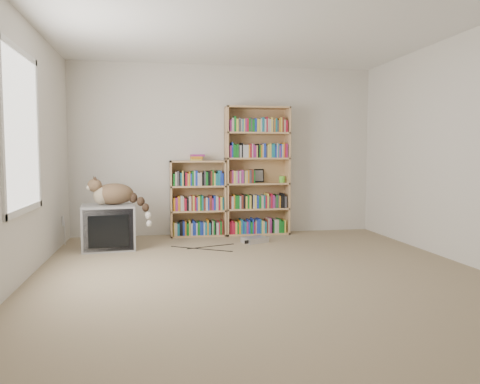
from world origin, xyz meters
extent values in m
cube|color=gray|center=(0.00, 0.00, 0.00)|extent=(4.50, 5.00, 0.01)
cube|color=silver|center=(0.00, 2.50, 1.25)|extent=(4.50, 0.02, 2.50)
cube|color=silver|center=(0.00, -2.50, 1.25)|extent=(4.50, 0.02, 2.50)
cube|color=silver|center=(-2.25, 0.00, 1.25)|extent=(0.02, 5.00, 2.50)
cube|color=silver|center=(2.25, 0.00, 1.25)|extent=(0.02, 5.00, 2.50)
cube|color=white|center=(0.00, 0.00, 2.50)|extent=(4.50, 5.00, 0.02)
cube|color=white|center=(-2.24, 0.20, 1.40)|extent=(0.02, 1.22, 1.52)
cube|color=gray|center=(-1.63, 1.60, 0.28)|extent=(0.70, 0.64, 0.55)
cube|color=black|center=(-1.60, 1.33, 0.28)|extent=(0.59, 0.09, 0.51)
cube|color=black|center=(-1.60, 1.31, 0.27)|extent=(0.47, 0.06, 0.39)
cube|color=black|center=(-1.64, 1.73, 0.27)|extent=(0.41, 0.36, 0.33)
ellipsoid|color=#352416|center=(-1.55, 1.66, 0.69)|extent=(0.57, 0.46, 0.27)
ellipsoid|color=#352416|center=(-1.43, 1.70, 0.68)|extent=(0.29, 0.30, 0.20)
ellipsoid|color=tan|center=(-1.71, 1.59, 0.68)|extent=(0.24, 0.24, 0.22)
ellipsoid|color=#352416|center=(-1.78, 1.58, 0.81)|extent=(0.22, 0.21, 0.17)
sphere|color=beige|center=(-1.84, 1.55, 0.78)|extent=(0.09, 0.09, 0.07)
cone|color=black|center=(-1.76, 1.54, 0.88)|extent=(0.09, 0.09, 0.09)
cone|color=black|center=(-1.79, 1.63, 0.88)|extent=(0.09, 0.09, 0.09)
cube|color=tan|center=(-0.01, 2.34, 0.94)|extent=(0.03, 0.30, 1.89)
cube|color=tan|center=(0.91, 2.34, 0.94)|extent=(0.02, 0.30, 1.89)
cube|color=tan|center=(0.45, 2.48, 0.94)|extent=(0.94, 0.03, 1.89)
cube|color=tan|center=(0.45, 2.34, 1.87)|extent=(0.94, 0.30, 0.02)
cube|color=tan|center=(0.45, 2.34, 0.01)|extent=(0.94, 0.30, 0.03)
cube|color=tan|center=(0.45, 2.34, 0.38)|extent=(0.94, 0.30, 0.03)
cube|color=tan|center=(0.45, 2.34, 0.76)|extent=(0.94, 0.30, 0.02)
cube|color=tan|center=(0.45, 2.34, 1.13)|extent=(0.94, 0.30, 0.02)
cube|color=tan|center=(0.45, 2.34, 1.50)|extent=(0.94, 0.30, 0.02)
cube|color=#AC1730|center=(0.45, 2.34, 0.12)|extent=(0.86, 0.24, 0.19)
cube|color=#1B37B5|center=(0.45, 2.34, 0.49)|extent=(0.86, 0.24, 0.19)
cube|color=#136F21|center=(0.45, 2.34, 0.86)|extent=(0.86, 0.24, 0.19)
cube|color=#B9AB98|center=(0.45, 2.34, 1.24)|extent=(0.86, 0.24, 0.19)
cube|color=black|center=(0.45, 2.34, 1.61)|extent=(0.86, 0.24, 0.19)
cube|color=tan|center=(-0.82, 2.34, 0.55)|extent=(0.02, 0.30, 1.10)
cube|color=tan|center=(-0.05, 2.34, 0.55)|extent=(0.02, 0.30, 1.10)
cube|color=tan|center=(-0.43, 2.48, 0.55)|extent=(0.80, 0.03, 1.10)
cube|color=tan|center=(-0.43, 2.34, 1.09)|extent=(0.80, 0.30, 0.02)
cube|color=tan|center=(-0.43, 2.34, 0.01)|extent=(0.80, 0.30, 0.03)
cube|color=tan|center=(-0.43, 2.34, 0.37)|extent=(0.80, 0.30, 0.03)
cube|color=tan|center=(-0.43, 2.34, 0.73)|extent=(0.80, 0.30, 0.02)
cube|color=#AC1730|center=(-0.43, 2.34, 0.12)|extent=(0.72, 0.24, 0.19)
cube|color=#1B37B5|center=(-0.43, 2.34, 0.48)|extent=(0.72, 0.24, 0.19)
cube|color=#136F21|center=(-0.43, 2.34, 0.84)|extent=(0.72, 0.24, 0.19)
cube|color=#AC1730|center=(-0.43, 2.37, 1.14)|extent=(0.21, 0.28, 0.09)
cylinder|color=#68C839|center=(0.83, 2.34, 0.82)|extent=(0.09, 0.09, 0.10)
cube|color=black|center=(0.50, 2.44, 0.87)|extent=(0.15, 0.05, 0.20)
cube|color=silver|center=(0.28, 1.69, 0.04)|extent=(0.38, 0.34, 0.07)
cube|color=silver|center=(-2.24, 1.95, 0.32)|extent=(0.01, 0.08, 0.13)
camera|label=1|loc=(-1.02, -4.43, 1.18)|focal=35.00mm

